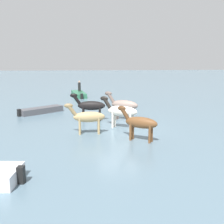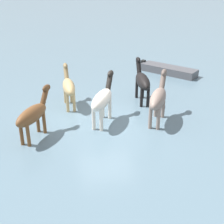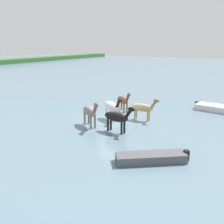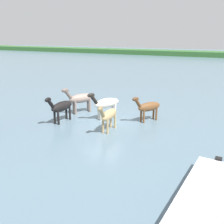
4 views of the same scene
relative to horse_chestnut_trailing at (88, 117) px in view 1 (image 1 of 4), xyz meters
name	(u,v)px [view 1 (image 1 of 4)]	position (x,y,z in m)	size (l,w,h in m)	color
ground_plane	(118,128)	(-1.33, 1.91, -1.00)	(168.87, 168.87, 0.00)	slate
horse_chestnut_trailing	(88,117)	(0.00, 0.00, 0.00)	(0.54, 2.33, 1.82)	tan
horse_rear_stallion	(121,111)	(-1.18, 2.10, 0.08)	(1.61, 2.39, 1.97)	silver
horse_dark_mare	(123,105)	(-3.46, 2.54, 0.10)	(1.68, 2.40, 2.00)	gray
horse_gray_outer	(90,106)	(-3.55, 0.20, 0.06)	(0.78, 2.50, 1.93)	black
horse_lead	(140,123)	(1.64, 2.75, -0.01)	(1.60, 2.13, 1.81)	brown
boat_tender_starboard	(79,95)	(-16.50, -0.94, -0.84)	(4.76, 1.96, 0.73)	#2D6B4C
boat_launch_far	(41,111)	(-6.62, -3.74, -0.85)	(3.03, 3.40, 0.71)	#4C4C51
person_boatman_standing	(79,86)	(-16.72, -0.87, 0.13)	(0.32, 0.32, 1.19)	black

